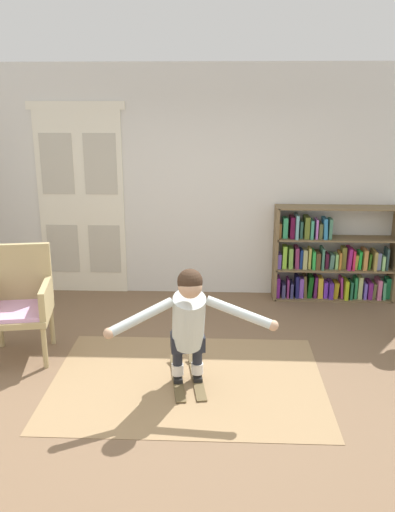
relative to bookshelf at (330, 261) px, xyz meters
name	(u,v)px	position (x,y,z in m)	size (l,w,h in m)	color
ground_plane	(202,395)	(-1.54, -2.39, -0.50)	(7.20, 7.20, 0.00)	brown
back_wall	(209,183)	(-1.54, 0.21, 0.95)	(6.00, 0.10, 2.90)	silver
double_door	(81,200)	(-3.18, 0.15, 0.73)	(1.22, 0.05, 2.45)	silver
rug	(188,380)	(-1.68, -2.15, -0.50)	(2.48, 1.78, 0.01)	#957752
bookshelf	(330,261)	(0.00, 0.00, 0.00)	(1.53, 0.30, 1.20)	brown
wicker_chair	(19,300)	(-3.37, -1.67, 0.08)	(0.69, 0.69, 1.10)	tan
skis_pair	(187,377)	(-1.69, -2.12, -0.48)	(0.39, 0.81, 0.07)	brown
person_skier	(189,320)	(-1.66, -2.31, 0.17)	(1.41, 0.71, 1.10)	white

